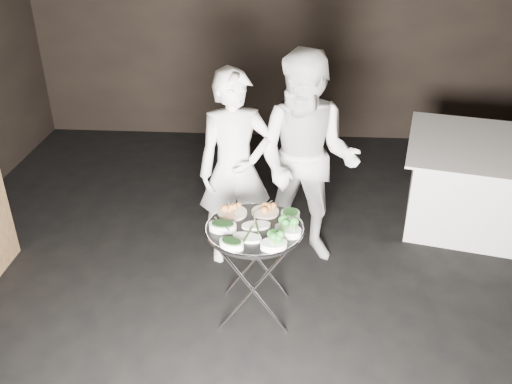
# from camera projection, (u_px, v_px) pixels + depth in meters

# --- Properties ---
(floor) EXTENTS (6.00, 7.00, 0.05)m
(floor) POSITION_uv_depth(u_px,v_px,m) (262.00, 318.00, 4.06)
(floor) COLOR black
(floor) RESTS_ON ground
(wall_back) EXTENTS (6.00, 0.05, 3.00)m
(wall_back) POSITION_uv_depth(u_px,v_px,m) (280.00, 17.00, 6.41)
(wall_back) COLOR black
(wall_back) RESTS_ON floor
(tray_stand) EXTENTS (0.50, 0.43, 0.74)m
(tray_stand) POSITION_uv_depth(u_px,v_px,m) (255.00, 268.00, 3.88)
(tray_stand) COLOR silver
(tray_stand) RESTS_ON floor
(serving_tray) EXTENTS (0.69, 0.69, 0.04)m
(serving_tray) POSITION_uv_depth(u_px,v_px,m) (255.00, 229.00, 3.72)
(serving_tray) COLOR black
(serving_tray) RESTS_ON tray_stand
(potato_plate_a) EXTENTS (0.21, 0.21, 0.08)m
(potato_plate_a) POSITION_uv_depth(u_px,v_px,m) (232.00, 210.00, 3.86)
(potato_plate_a) COLOR beige
(potato_plate_a) RESTS_ON serving_tray
(potato_plate_b) EXTENTS (0.20, 0.20, 0.07)m
(potato_plate_b) POSITION_uv_depth(u_px,v_px,m) (265.00, 209.00, 3.87)
(potato_plate_b) COLOR beige
(potato_plate_b) RESTS_ON serving_tray
(greens_bowl) EXTENTS (0.14, 0.14, 0.08)m
(greens_bowl) POSITION_uv_depth(u_px,v_px,m) (290.00, 214.00, 3.81)
(greens_bowl) COLOR white
(greens_bowl) RESTS_ON serving_tray
(asparagus_plate_a) EXTENTS (0.22, 0.15, 0.04)m
(asparagus_plate_a) POSITION_uv_depth(u_px,v_px,m) (256.00, 225.00, 3.71)
(asparagus_plate_a) COLOR white
(asparagus_plate_a) RESTS_ON serving_tray
(asparagus_plate_b) EXTENTS (0.22, 0.15, 0.04)m
(asparagus_plate_b) POSITION_uv_depth(u_px,v_px,m) (247.00, 237.00, 3.58)
(asparagus_plate_b) COLOR white
(asparagus_plate_b) RESTS_ON serving_tray
(spinach_bowl_a) EXTENTS (0.20, 0.14, 0.08)m
(spinach_bowl_a) POSITION_uv_depth(u_px,v_px,m) (223.00, 226.00, 3.67)
(spinach_bowl_a) COLOR white
(spinach_bowl_a) RESTS_ON serving_tray
(spinach_bowl_b) EXTENTS (0.20, 0.16, 0.07)m
(spinach_bowl_b) POSITION_uv_depth(u_px,v_px,m) (232.00, 243.00, 3.49)
(spinach_bowl_b) COLOR white
(spinach_bowl_b) RESTS_ON serving_tray
(broccoli_bowl_a) EXTENTS (0.23, 0.20, 0.08)m
(broccoli_bowl_a) POSITION_uv_depth(u_px,v_px,m) (288.00, 230.00, 3.63)
(broccoli_bowl_a) COLOR white
(broccoli_bowl_a) RESTS_ON serving_tray
(broccoli_bowl_b) EXTENTS (0.20, 0.16, 0.07)m
(broccoli_bowl_b) POSITION_uv_depth(u_px,v_px,m) (274.00, 244.00, 3.49)
(broccoli_bowl_b) COLOR white
(broccoli_bowl_b) RESTS_ON serving_tray
(serving_utensils) EXTENTS (0.59, 0.42, 0.01)m
(serving_utensils) POSITION_uv_depth(u_px,v_px,m) (258.00, 216.00, 3.75)
(serving_utensils) COLOR silver
(serving_utensils) RESTS_ON serving_tray
(waiter_left) EXTENTS (0.68, 0.53, 1.65)m
(waiter_left) POSITION_uv_depth(u_px,v_px,m) (235.00, 170.00, 4.34)
(waiter_left) COLOR silver
(waiter_left) RESTS_ON floor
(waiter_right) EXTENTS (1.01, 0.88, 1.78)m
(waiter_right) POSITION_uv_depth(u_px,v_px,m) (307.00, 161.00, 4.33)
(waiter_right) COLOR silver
(waiter_right) RESTS_ON floor
(dining_table) EXTENTS (1.37, 1.37, 0.78)m
(dining_table) POSITION_uv_depth(u_px,v_px,m) (479.00, 183.00, 5.07)
(dining_table) COLOR white
(dining_table) RESTS_ON floor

